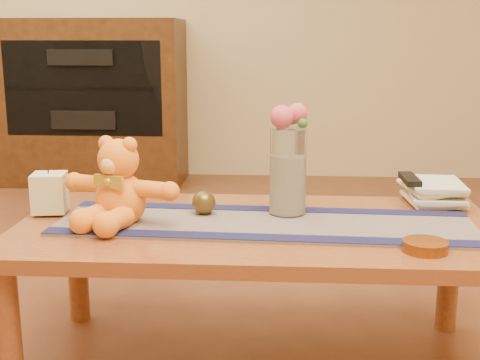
# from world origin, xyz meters

# --- Properties ---
(coffee_table_top) EXTENTS (1.40, 0.70, 0.04)m
(coffee_table_top) POSITION_xyz_m (0.00, 0.00, 0.43)
(coffee_table_top) COLOR brown
(coffee_table_top) RESTS_ON floor
(table_leg_fl) EXTENTS (0.07, 0.07, 0.41)m
(table_leg_fl) POSITION_xyz_m (-0.64, -0.29, 0.21)
(table_leg_fl) COLOR brown
(table_leg_fl) RESTS_ON floor
(table_leg_bl) EXTENTS (0.07, 0.07, 0.41)m
(table_leg_bl) POSITION_xyz_m (-0.64, 0.29, 0.21)
(table_leg_bl) COLOR brown
(table_leg_bl) RESTS_ON floor
(table_leg_br) EXTENTS (0.07, 0.07, 0.41)m
(table_leg_br) POSITION_xyz_m (0.64, 0.29, 0.21)
(table_leg_br) COLOR brown
(table_leg_br) RESTS_ON floor
(persian_runner) EXTENTS (1.21, 0.40, 0.01)m
(persian_runner) POSITION_xyz_m (0.02, -0.01, 0.45)
(persian_runner) COLOR #171B42
(persian_runner) RESTS_ON coffee_table_top
(runner_border_near) EXTENTS (1.20, 0.11, 0.00)m
(runner_border_near) POSITION_xyz_m (0.02, -0.15, 0.46)
(runner_border_near) COLOR #161642
(runner_border_near) RESTS_ON persian_runner
(runner_border_far) EXTENTS (1.20, 0.11, 0.00)m
(runner_border_far) POSITION_xyz_m (0.03, 0.14, 0.46)
(runner_border_far) COLOR #161642
(runner_border_far) RESTS_ON persian_runner
(teddy_bear) EXTENTS (0.42, 0.38, 0.23)m
(teddy_bear) POSITION_xyz_m (-0.39, -0.02, 0.58)
(teddy_bear) COLOR orange
(teddy_bear) RESTS_ON persian_runner
(pillar_candle) EXTENTS (0.11, 0.11, 0.12)m
(pillar_candle) POSITION_xyz_m (-0.64, 0.07, 0.52)
(pillar_candle) COLOR beige
(pillar_candle) RESTS_ON persian_runner
(candle_wick) EXTENTS (0.00, 0.00, 0.01)m
(candle_wick) POSITION_xyz_m (-0.64, 0.07, 0.58)
(candle_wick) COLOR black
(candle_wick) RESTS_ON pillar_candle
(glass_vase) EXTENTS (0.11, 0.11, 0.26)m
(glass_vase) POSITION_xyz_m (0.09, 0.09, 0.59)
(glass_vase) COLOR silver
(glass_vase) RESTS_ON persian_runner
(potpourri_fill) EXTENTS (0.09, 0.09, 0.18)m
(potpourri_fill) POSITION_xyz_m (0.09, 0.09, 0.55)
(potpourri_fill) COLOR beige
(potpourri_fill) RESTS_ON glass_vase
(rose_left) EXTENTS (0.07, 0.07, 0.07)m
(rose_left) POSITION_xyz_m (0.07, 0.08, 0.75)
(rose_left) COLOR #D54B5C
(rose_left) RESTS_ON glass_vase
(rose_right) EXTENTS (0.06, 0.06, 0.06)m
(rose_right) POSITION_xyz_m (0.11, 0.09, 0.76)
(rose_right) COLOR #D54B5C
(rose_right) RESTS_ON glass_vase
(blue_flower_back) EXTENTS (0.04, 0.04, 0.04)m
(blue_flower_back) POSITION_xyz_m (0.10, 0.12, 0.75)
(blue_flower_back) COLOR #47619B
(blue_flower_back) RESTS_ON glass_vase
(blue_flower_side) EXTENTS (0.04, 0.04, 0.04)m
(blue_flower_side) POSITION_xyz_m (0.06, 0.11, 0.74)
(blue_flower_side) COLOR #47619B
(blue_flower_side) RESTS_ON glass_vase
(leaf_sprig) EXTENTS (0.03, 0.03, 0.03)m
(leaf_sprig) POSITION_xyz_m (0.13, 0.07, 0.74)
(leaf_sprig) COLOR #33662D
(leaf_sprig) RESTS_ON glass_vase
(bronze_ball) EXTENTS (0.09, 0.09, 0.07)m
(bronze_ball) POSITION_xyz_m (-0.16, 0.07, 0.49)
(bronze_ball) COLOR #503D1A
(bronze_ball) RESTS_ON persian_runner
(book_bottom) EXTENTS (0.18, 0.23, 0.02)m
(book_bottom) POSITION_xyz_m (0.48, 0.26, 0.46)
(book_bottom) COLOR #F9EDC0
(book_bottom) RESTS_ON coffee_table_top
(book_lower) EXTENTS (0.18, 0.24, 0.02)m
(book_lower) POSITION_xyz_m (0.49, 0.26, 0.48)
(book_lower) COLOR #F9EDC0
(book_lower) RESTS_ON book_bottom
(book_upper) EXTENTS (0.19, 0.24, 0.02)m
(book_upper) POSITION_xyz_m (0.48, 0.26, 0.50)
(book_upper) COLOR #F9EDC0
(book_upper) RESTS_ON book_lower
(book_top) EXTENTS (0.17, 0.23, 0.02)m
(book_top) POSITION_xyz_m (0.49, 0.26, 0.52)
(book_top) COLOR #F9EDC0
(book_top) RESTS_ON book_upper
(tv_remote) EXTENTS (0.05, 0.16, 0.02)m
(tv_remote) POSITION_xyz_m (0.48, 0.25, 0.54)
(tv_remote) COLOR black
(tv_remote) RESTS_ON book_top
(amber_dish) EXTENTS (0.15, 0.15, 0.03)m
(amber_dish) POSITION_xyz_m (0.43, -0.22, 0.46)
(amber_dish) COLOR #BF5914
(amber_dish) RESTS_ON coffee_table_top
(media_cabinet) EXTENTS (1.20, 0.50, 1.10)m
(media_cabinet) POSITION_xyz_m (-1.20, 2.48, 0.55)
(media_cabinet) COLOR #311A0B
(media_cabinet) RESTS_ON floor
(cabinet_cavity) EXTENTS (1.02, 0.03, 0.61)m
(cabinet_cavity) POSITION_xyz_m (-1.20, 2.25, 0.66)
(cabinet_cavity) COLOR black
(cabinet_cavity) RESTS_ON media_cabinet
(cabinet_shelf) EXTENTS (1.02, 0.20, 0.02)m
(cabinet_shelf) POSITION_xyz_m (-1.20, 2.33, 0.66)
(cabinet_shelf) COLOR #311A0B
(cabinet_shelf) RESTS_ON media_cabinet
(stereo_upper) EXTENTS (0.42, 0.28, 0.10)m
(stereo_upper) POSITION_xyz_m (-1.20, 2.35, 0.86)
(stereo_upper) COLOR black
(stereo_upper) RESTS_ON media_cabinet
(stereo_lower) EXTENTS (0.42, 0.28, 0.12)m
(stereo_lower) POSITION_xyz_m (-1.20, 2.35, 0.46)
(stereo_lower) COLOR black
(stereo_lower) RESTS_ON media_cabinet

